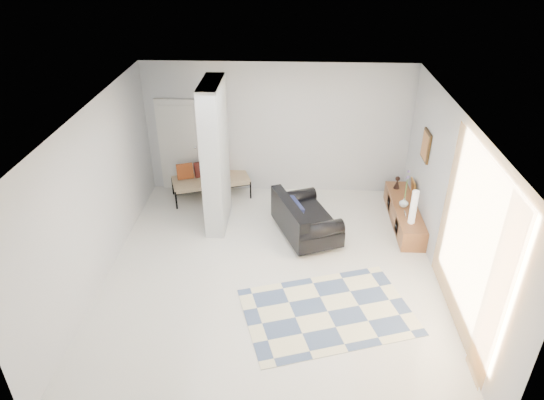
{
  "coord_description": "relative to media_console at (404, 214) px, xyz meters",
  "views": [
    {
      "loc": [
        0.3,
        -6.46,
        5.13
      ],
      "look_at": [
        -0.01,
        0.6,
        1.08
      ],
      "focal_mm": 32.0,
      "sensor_mm": 36.0,
      "label": 1
    }
  ],
  "objects": [
    {
      "name": "wall_left",
      "position": [
        -5.27,
        -1.7,
        1.2
      ],
      "size": [
        0.0,
        6.0,
        6.0
      ],
      "primitive_type": "plane",
      "rotation": [
        1.57,
        0.0,
        1.57
      ],
      "color": "silver",
      "rests_on": "ground"
    },
    {
      "name": "wall_right",
      "position": [
        0.23,
        -1.7,
        1.2
      ],
      "size": [
        0.0,
        6.0,
        6.0
      ],
      "primitive_type": "plane",
      "rotation": [
        1.57,
        0.0,
        -1.57
      ],
      "color": "silver",
      "rests_on": "ground"
    },
    {
      "name": "floor",
      "position": [
        -2.52,
        -1.7,
        -0.2
      ],
      "size": [
        6.0,
        6.0,
        0.0
      ],
      "primitive_type": "plane",
      "color": "silver",
      "rests_on": "ground"
    },
    {
      "name": "vase",
      "position": [
        -0.05,
        -0.05,
        0.29
      ],
      "size": [
        0.2,
        0.2,
        0.18
      ],
      "primitive_type": "imported",
      "rotation": [
        0.0,
        0.0,
        0.17
      ],
      "color": "white",
      "rests_on": "media_console"
    },
    {
      "name": "ceiling",
      "position": [
        -2.52,
        -1.7,
        2.6
      ],
      "size": [
        6.0,
        6.0,
        0.0
      ],
      "primitive_type": "plane",
      "rotation": [
        3.14,
        0.0,
        0.0
      ],
      "color": "white",
      "rests_on": "wall_back"
    },
    {
      "name": "wall_back",
      "position": [
        -2.52,
        1.3,
        1.2
      ],
      "size": [
        6.0,
        0.0,
        6.0
      ],
      "primitive_type": "plane",
      "rotation": [
        1.57,
        0.0,
        0.0
      ],
      "color": "silver",
      "rests_on": "ground"
    },
    {
      "name": "media_console",
      "position": [
        0.0,
        0.0,
        0.0
      ],
      "size": [
        0.45,
        2.0,
        0.8
      ],
      "color": "brown",
      "rests_on": "floor"
    },
    {
      "name": "partition_column",
      "position": [
        -3.62,
        -0.1,
        1.2
      ],
      "size": [
        0.35,
        1.2,
        2.8
      ],
      "primitive_type": "cube",
      "color": "#A9AEB0",
      "rests_on": "floor"
    },
    {
      "name": "daybed",
      "position": [
        -3.96,
        0.92,
        0.22
      ],
      "size": [
        1.73,
        1.15,
        0.77
      ],
      "rotation": [
        0.0,
        0.0,
        0.33
      ],
      "color": "black",
      "rests_on": "floor"
    },
    {
      "name": "loveseat",
      "position": [
        -1.98,
        -0.53,
        0.15
      ],
      "size": [
        1.36,
        1.71,
        0.76
      ],
      "rotation": [
        0.0,
        0.0,
        0.38
      ],
      "color": "silver",
      "rests_on": "floor"
    },
    {
      "name": "wall_art",
      "position": [
        0.2,
        -0.0,
        1.45
      ],
      "size": [
        0.04,
        0.45,
        0.55
      ],
      "primitive_type": "cube",
      "color": "#3F2811",
      "rests_on": "wall_right"
    },
    {
      "name": "area_rug",
      "position": [
        -1.62,
        -2.6,
        -0.2
      ],
      "size": [
        2.85,
        2.3,
        0.01
      ],
      "primitive_type": "cube",
      "rotation": [
        0.0,
        0.0,
        0.3
      ],
      "color": "#F0E8B8",
      "rests_on": "floor"
    },
    {
      "name": "curtain",
      "position": [
        0.15,
        -2.85,
        1.25
      ],
      "size": [
        0.0,
        2.55,
        2.55
      ],
      "primitive_type": "plane",
      "rotation": [
        1.57,
        0.0,
        1.57
      ],
      "color": "#F4A140",
      "rests_on": "wall_right"
    },
    {
      "name": "cylinder_lamp",
      "position": [
        -0.02,
        -0.62,
        0.52
      ],
      "size": [
        0.12,
        0.12,
        0.65
      ],
      "primitive_type": "cylinder",
      "color": "beige",
      "rests_on": "media_console"
    },
    {
      "name": "hallway_door",
      "position": [
        -4.62,
        1.26,
        0.82
      ],
      "size": [
        0.85,
        0.06,
        2.04
      ],
      "primitive_type": "cube",
      "color": "silver",
      "rests_on": "floor"
    },
    {
      "name": "bronze_figurine",
      "position": [
        -0.05,
        0.69,
        0.33
      ],
      "size": [
        0.14,
        0.14,
        0.26
      ],
      "primitive_type": null,
      "rotation": [
        0.0,
        0.0,
        -0.09
      ],
      "color": "black",
      "rests_on": "media_console"
    },
    {
      "name": "wall_front",
      "position": [
        -2.52,
        -4.7,
        1.2
      ],
      "size": [
        6.0,
        0.0,
        6.0
      ],
      "primitive_type": "plane",
      "rotation": [
        -1.57,
        0.0,
        0.0
      ],
      "color": "silver",
      "rests_on": "ground"
    }
  ]
}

